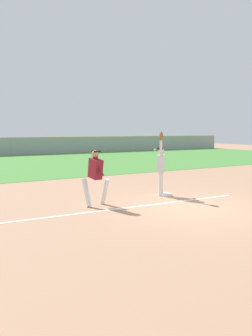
{
  "coord_description": "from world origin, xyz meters",
  "views": [
    {
      "loc": [
        -6.78,
        -7.55,
        2.3
      ],
      "look_at": [
        -0.99,
        2.22,
        1.05
      ],
      "focal_mm": 36.11,
      "sensor_mm": 36.0,
      "label": 1
    }
  ],
  "objects": [
    {
      "name": "chalk_foul_line",
      "position": [
        -3.52,
        1.08,
        0.0
      ],
      "size": [
        11.99,
        0.61,
        0.01
      ],
      "primitive_type": "cube",
      "rotation": [
        0.0,
        0.0,
        -0.04
      ],
      "color": "white",
      "rests_on": "ground_plane"
    },
    {
      "name": "baseball",
      "position": [
        0.33,
        2.39,
        1.63
      ],
      "size": [
        0.07,
        0.07,
        0.07
      ],
      "primitive_type": "sphere",
      "color": "white"
    },
    {
      "name": "fielder",
      "position": [
        0.36,
        2.07,
        1.12
      ],
      "size": [
        0.64,
        0.77,
        2.28
      ],
      "rotation": [
        0.0,
        0.0,
        2.48
      ],
      "color": "silver",
      "rests_on": "ground_plane"
    },
    {
      "name": "runner",
      "position": [
        -2.35,
        1.75,
        1.0
      ],
      "size": [
        0.78,
        0.85,
        1.72
      ],
      "rotation": [
        0.0,
        0.0,
        0.13
      ],
      "color": "white",
      "rests_on": "ground_plane"
    },
    {
      "name": "outfield_fence",
      "position": [
        0.0,
        25.19,
        0.85
      ],
      "size": [
        52.56,
        0.08,
        1.7
      ],
      "color": "#93999E",
      "rests_on": "ground_plane"
    },
    {
      "name": "outfield_grass",
      "position": [
        0.0,
        16.48,
        0.01
      ],
      "size": [
        52.48,
        17.42,
        0.01
      ],
      "primitive_type": "cube",
      "color": "#478438",
      "rests_on": "ground_plane"
    },
    {
      "name": "first_base",
      "position": [
        0.48,
        1.98,
        0.04
      ],
      "size": [
        0.39,
        0.39,
        0.08
      ],
      "primitive_type": "cube",
      "rotation": [
        0.0,
        0.0,
        0.02
      ],
      "color": "white",
      "rests_on": "ground_plane"
    },
    {
      "name": "parked_car_green",
      "position": [
        6.54,
        29.62,
        0.67
      ],
      "size": [
        4.59,
        2.5,
        1.25
      ],
      "rotation": [
        0.0,
        0.0,
        -0.11
      ],
      "color": "#1E6B33",
      "rests_on": "ground_plane"
    },
    {
      "name": "parked_car_red",
      "position": [
        0.84,
        29.27,
        0.67
      ],
      "size": [
        4.58,
        2.48,
        1.25
      ],
      "rotation": [
        0.0,
        0.0,
        0.11
      ],
      "color": "#B21E1E",
      "rests_on": "ground_plane"
    },
    {
      "name": "ground_plane",
      "position": [
        0.0,
        0.0,
        0.0
      ],
      "size": [
        78.32,
        78.32,
        0.0
      ],
      "primitive_type": "plane",
      "color": "tan"
    }
  ]
}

